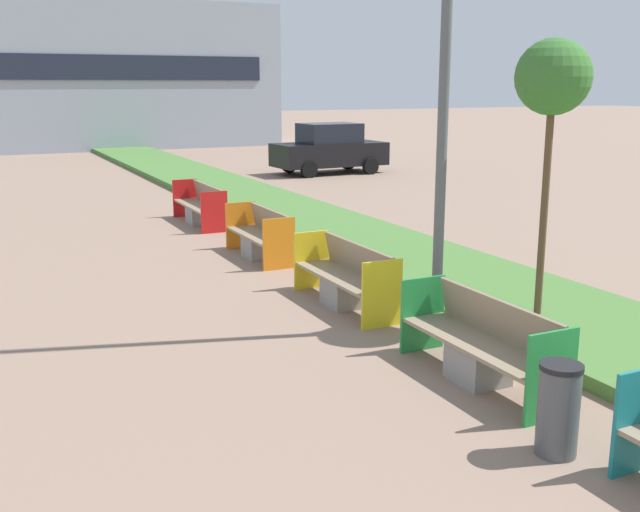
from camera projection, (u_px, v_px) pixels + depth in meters
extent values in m
cube|color=#4C7A38|center=(413.00, 262.00, 13.71)|extent=(2.80, 120.00, 0.18)
cube|color=#939EAD|center=(119.00, 76.00, 40.16)|extent=(15.87, 7.21, 7.40)
cube|color=#1E2333|center=(133.00, 68.00, 36.87)|extent=(13.33, 0.08, 1.20)
cube|color=gray|center=(478.00, 364.00, 8.36)|extent=(0.52, 0.60, 0.42)
cube|color=gray|center=(479.00, 344.00, 8.31)|extent=(0.58, 2.24, 0.05)
cube|color=gray|center=(500.00, 319.00, 8.37)|extent=(0.14, 2.15, 0.48)
cube|color=#238C3D|center=(551.00, 377.00, 7.31)|extent=(0.62, 0.04, 0.94)
cube|color=#238C3D|center=(422.00, 314.00, 9.31)|extent=(0.62, 0.04, 0.94)
cube|color=gray|center=(344.00, 292.00, 11.24)|extent=(0.52, 0.60, 0.42)
cube|color=gray|center=(344.00, 278.00, 11.19)|extent=(0.58, 2.23, 0.05)
cube|color=gray|center=(360.00, 259.00, 11.24)|extent=(0.14, 2.14, 0.48)
cube|color=yellow|center=(382.00, 294.00, 10.18)|extent=(0.62, 0.04, 0.94)
cube|color=yellow|center=(312.00, 260.00, 12.18)|extent=(0.62, 0.04, 0.94)
cube|color=gray|center=(259.00, 247.00, 14.35)|extent=(0.52, 0.60, 0.42)
cube|color=gray|center=(259.00, 236.00, 14.30)|extent=(0.58, 2.00, 0.05)
cube|color=gray|center=(271.00, 221.00, 14.36)|extent=(0.14, 1.92, 0.48)
cube|color=orange|center=(279.00, 244.00, 13.40)|extent=(0.62, 0.04, 0.94)
cube|color=orange|center=(240.00, 225.00, 15.19)|extent=(0.62, 0.04, 0.94)
cube|color=gray|center=(199.00, 216.00, 17.83)|extent=(0.52, 0.60, 0.42)
cube|color=gray|center=(199.00, 206.00, 17.77)|extent=(0.58, 2.35, 0.05)
cube|color=gray|center=(209.00, 194.00, 17.83)|extent=(0.14, 2.26, 0.48)
cube|color=red|center=(214.00, 212.00, 16.71)|extent=(0.62, 0.04, 0.94)
cube|color=red|center=(185.00, 198.00, 18.82)|extent=(0.62, 0.04, 0.94)
cylinder|color=#4C4F51|center=(558.00, 412.00, 6.67)|extent=(0.37, 0.37, 0.81)
cylinder|color=black|center=(562.00, 367.00, 6.58)|extent=(0.39, 0.39, 0.05)
cylinder|color=#56595B|center=(447.00, 18.00, 9.34)|extent=(0.14, 0.14, 8.13)
cylinder|color=brown|center=(544.00, 216.00, 10.01)|extent=(0.10, 0.10, 3.08)
sphere|color=#38702D|center=(553.00, 77.00, 9.60)|extent=(0.98, 0.98, 0.98)
cube|color=black|center=(329.00, 154.00, 27.90)|extent=(4.26, 1.92, 0.84)
cube|color=black|center=(329.00, 133.00, 27.73)|extent=(2.16, 1.63, 0.72)
cylinder|color=black|center=(371.00, 166.00, 27.74)|extent=(0.60, 0.20, 0.60)
cylinder|color=black|center=(348.00, 162.00, 29.32)|extent=(0.60, 0.20, 0.60)
cylinder|color=black|center=(309.00, 169.00, 26.68)|extent=(0.60, 0.20, 0.60)
cylinder|color=black|center=(289.00, 165.00, 28.26)|extent=(0.60, 0.20, 0.60)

